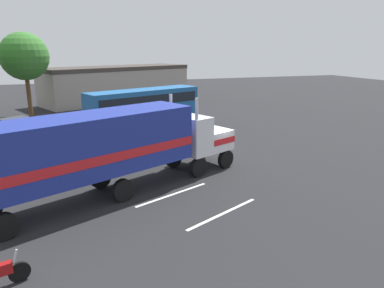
% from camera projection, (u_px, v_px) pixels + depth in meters
% --- Properties ---
extents(ground_plane, '(120.00, 120.00, 0.00)m').
position_uv_depth(ground_plane, '(209.00, 166.00, 21.89)').
color(ground_plane, '#232326').
extents(lane_stripe_near, '(4.12, 1.84, 0.01)m').
position_uv_depth(lane_stripe_near, '(173.00, 195.00, 17.63)').
color(lane_stripe_near, silver).
rests_on(lane_stripe_near, ground_plane).
extents(lane_stripe_mid, '(4.07, 1.97, 0.01)m').
position_uv_depth(lane_stripe_mid, '(223.00, 214.00, 15.60)').
color(lane_stripe_mid, silver).
rests_on(lane_stripe_mid, ground_plane).
extents(semi_truck, '(13.97, 7.99, 4.50)m').
position_uv_depth(semi_truck, '(111.00, 145.00, 17.10)').
color(semi_truck, silver).
rests_on(semi_truck, ground_plane).
extents(person_bystander, '(0.35, 0.47, 1.63)m').
position_uv_depth(person_bystander, '(75.00, 167.00, 18.98)').
color(person_bystander, '#2D3347').
rests_on(person_bystander, ground_plane).
extents(parked_bus, '(11.17, 6.39, 3.40)m').
position_uv_depth(parked_bus, '(144.00, 104.00, 32.79)').
color(parked_bus, '#1E5999').
rests_on(parked_bus, ground_plane).
extents(parked_car, '(4.68, 3.89, 1.57)m').
position_uv_depth(parked_car, '(14.00, 128.00, 28.77)').
color(parked_car, black).
rests_on(parked_car, ground_plane).
extents(tree_center, '(4.89, 4.89, 8.70)m').
position_uv_depth(tree_center, '(24.00, 57.00, 36.24)').
color(tree_center, brown).
rests_on(tree_center, ground_plane).
extents(building_backdrop, '(20.84, 13.59, 4.71)m').
position_uv_depth(building_backdrop, '(118.00, 82.00, 48.03)').
color(building_backdrop, '#9E938C').
rests_on(building_backdrop, ground_plane).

